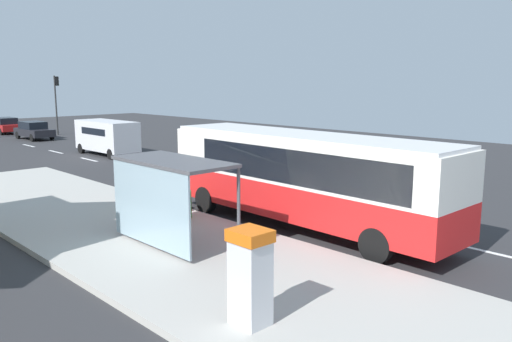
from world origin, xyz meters
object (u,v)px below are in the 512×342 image
ticket_machine (250,276)px  recycling_bin_yellow (151,195)px  recycling_bin_orange (162,198)px  traffic_light_near_side (56,96)px  bus (302,174)px  recycling_bin_green (184,204)px  recycling_bin_blue (173,201)px  bus_shelter (165,181)px  sedan_near (5,125)px  white_van (107,135)px  sedan_far (34,130)px

ticket_machine → recycling_bin_yellow: bearing=67.9°
recycling_bin_orange → traffic_light_near_side: bearing=72.9°
bus → recycling_bin_green: bus is taller
recycling_bin_blue → bus_shelter: size_ratio=0.24×
ticket_machine → recycling_bin_blue: 9.12m
bus → recycling_bin_orange: size_ratio=11.63×
sedan_near → traffic_light_near_side: traffic_light_near_side is taller
recycling_bin_orange → bus_shelter: 4.41m
recycling_bin_yellow → bus_shelter: (-2.21, -4.23, 1.44)m
bus_shelter → white_van: bearing=66.2°
white_van → ticket_machine: 26.98m
bus → recycling_bin_yellow: size_ratio=11.63×
recycling_bin_green → recycling_bin_orange: bearing=90.0°
white_van → traffic_light_near_side: traffic_light_near_side is taller
recycling_bin_yellow → white_van: bearing=67.3°
traffic_light_near_side → ticket_machine: bearing=-108.6°
recycling_bin_green → sedan_far: bearing=77.9°
bus → sedan_near: bearing=84.4°
bus → white_van: bus is taller
white_van → recycling_bin_orange: bearing=-111.8°
recycling_bin_green → bus_shelter: size_ratio=0.24×
sedan_near → ticket_machine: (-10.41, -45.00, 0.38)m
recycling_bin_orange → recycling_bin_yellow: size_ratio=1.00×
bus → white_van: 21.11m
sedan_near → recycling_bin_yellow: (-6.50, -35.38, -0.14)m
recycling_bin_green → recycling_bin_blue: bearing=90.0°
recycling_bin_green → recycling_bin_yellow: 2.10m
white_van → ticket_machine: size_ratio=2.70×
recycling_bin_blue → bus_shelter: bus_shelter is taller
ticket_machine → recycling_bin_green: (3.91, 7.52, -0.52)m
white_van → recycling_bin_yellow: 16.61m
recycling_bin_green → bus_shelter: 3.39m
ticket_machine → traffic_light_near_side: bearing=71.4°
sedan_near → recycling_bin_green: size_ratio=4.65×
sedan_far → white_van: bearing=-90.4°
sedan_near → recycling_bin_blue: sedan_near is taller
sedan_near → ticket_machine: 46.19m
bus → recycling_bin_orange: 5.47m
white_van → sedan_near: 20.08m
sedan_far → recycling_bin_orange: sedan_far is taller
recycling_bin_green → recycling_bin_yellow: size_ratio=1.00×
sedan_far → ticket_machine: 39.33m
recycling_bin_orange → sedan_near: bearing=79.8°
recycling_bin_blue → sedan_near: bearing=80.0°
ticket_machine → recycling_bin_blue: bearing=64.6°
sedan_near → traffic_light_near_side: (3.20, -4.64, 2.79)m
white_van → sedan_far: (0.10, 13.00, -0.55)m
ticket_machine → recycling_bin_orange: 9.75m
sedan_near → bus_shelter: 40.58m
traffic_light_near_side → white_van: bearing=-102.1°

